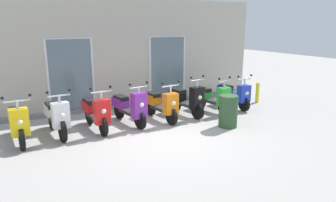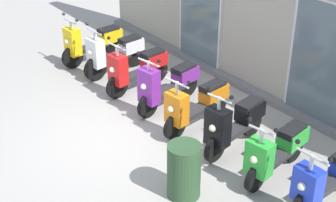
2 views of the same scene
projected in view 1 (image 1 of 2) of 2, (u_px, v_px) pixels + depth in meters
ground_plane at (164, 135)px, 7.62m from camera, size 40.00×40.00×0.00m
storefront_facade at (121, 56)px, 9.96m from camera, size 10.04×0.50×3.49m
scooter_yellow at (18, 122)px, 7.10m from camera, size 0.60×1.67×1.23m
scooter_white at (56, 116)px, 7.52m from camera, size 0.56×1.64×1.24m
scooter_red at (96, 112)px, 7.89m from camera, size 0.56×1.58×1.24m
scooter_purple at (130, 107)px, 8.36m from camera, size 0.66×1.63×1.25m
scooter_orange at (161, 104)px, 8.73m from camera, size 0.61×1.59×1.22m
scooter_black at (187, 99)px, 9.17m from camera, size 0.60×1.51×1.28m
scooter_green at (212, 97)px, 9.60m from camera, size 0.59×1.52×1.17m
scooter_blue at (233, 94)px, 10.07m from camera, size 0.59×1.55×1.16m
curb_bollard at (257, 93)px, 10.75m from camera, size 0.12×0.12×0.70m
trash_bin at (228, 111)px, 8.16m from camera, size 0.49×0.49×0.86m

